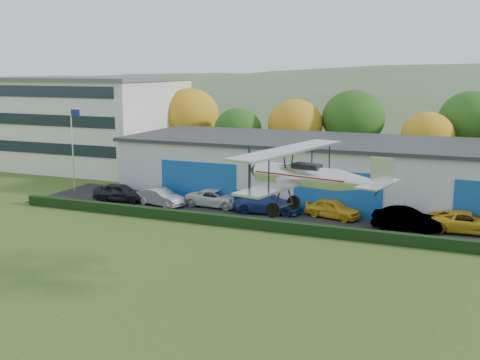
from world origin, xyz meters
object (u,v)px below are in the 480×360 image
at_px(car_2, 216,198).
at_px(biplane, 308,174).
at_px(car_0, 120,192).
at_px(car_4, 333,209).
at_px(car_3, 267,203).
at_px(car_5, 407,219).
at_px(office_block, 87,122).
at_px(car_1, 161,197).
at_px(flagpole, 73,141).
at_px(car_6, 467,222).
at_px(hangar, 353,171).

xyz_separation_m(car_2, biplane, (12.46, -16.27, 5.62)).
relative_size(car_0, car_4, 1.07).
distance_m(car_3, car_5, 10.97).
bearing_deg(car_3, office_block, 55.34).
xyz_separation_m(car_0, car_1, (4.04, -0.09, -0.07)).
bearing_deg(flagpole, car_1, -11.62).
height_order(office_block, car_4, office_block).
bearing_deg(car_6, office_block, 68.32).
bearing_deg(biplane, car_1, 151.51).
distance_m(car_0, car_1, 4.04).
height_order(flagpole, car_4, flagpole).
xyz_separation_m(office_block, car_3, (27.62, -14.10, -4.37)).
bearing_deg(car_0, car_3, -94.59).
xyz_separation_m(car_4, biplane, (2.54, -16.26, 5.59)).
height_order(hangar, car_3, hangar).
xyz_separation_m(office_block, car_6, (42.56, -14.07, -4.42)).
height_order(office_block, car_3, office_block).
bearing_deg(car_6, car_5, 100.46).
bearing_deg(car_5, car_1, 87.97).
relative_size(office_block, car_0, 4.47).
distance_m(flagpole, car_0, 7.74).
xyz_separation_m(flagpole, car_6, (34.44, -1.07, -3.99)).
bearing_deg(car_4, car_2, 104.89).
height_order(car_1, car_5, car_5).
distance_m(car_0, car_5, 24.08).
distance_m(car_0, car_6, 28.12).
bearing_deg(car_3, biplane, -161.44).
bearing_deg(office_block, hangar, -12.01).
height_order(car_0, car_4, car_0).
relative_size(car_1, car_3, 0.80).
height_order(car_1, car_4, car_4).
height_order(car_0, car_1, car_0).
distance_m(office_block, car_4, 35.85).
height_order(car_0, car_3, car_3).
bearing_deg(biplane, hangar, 108.67).
bearing_deg(car_4, car_5, -88.89).
xyz_separation_m(flagpole, car_2, (14.82, -0.65, -4.03)).
xyz_separation_m(car_0, biplane, (20.94, -14.87, 5.54)).
xyz_separation_m(car_4, car_5, (5.69, -1.40, 0.06)).
distance_m(hangar, car_3, 9.07).
bearing_deg(car_2, car_1, 110.92).
height_order(office_block, biplane, office_block).
bearing_deg(flagpole, biplane, -31.81).
xyz_separation_m(flagpole, biplane, (27.28, -16.92, 1.59)).
bearing_deg(car_2, office_block, 61.71).
bearing_deg(car_4, car_6, -77.48).
bearing_deg(car_6, flagpole, 84.84).
xyz_separation_m(car_1, car_4, (14.35, 1.47, 0.01)).
relative_size(car_0, car_1, 1.05).
bearing_deg(car_1, car_3, -69.13).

